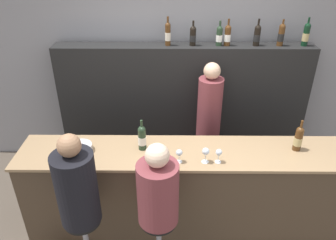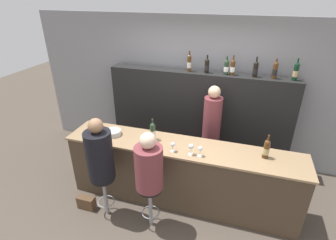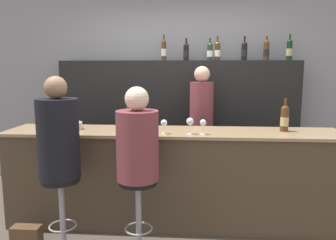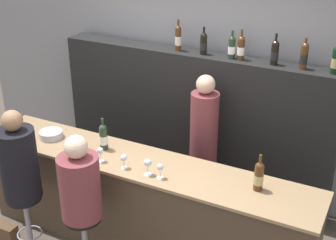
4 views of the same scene
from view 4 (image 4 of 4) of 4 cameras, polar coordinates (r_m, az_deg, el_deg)
name	(u,v)px [view 4 (image 4 of 4)]	position (r m, az deg, el deg)	size (l,w,h in m)	color
wall_back	(202,83)	(5.39, 4.12, 4.57)	(6.40, 0.05, 2.60)	gray
bar_counter	(142,205)	(4.65, -3.21, -10.32)	(3.39, 0.61, 0.99)	#473828
back_bar_cabinet	(193,125)	(5.37, 3.02, -0.59)	(3.18, 0.28, 1.72)	black
wine_bottle_counter_0	(103,137)	(4.57, -7.87, -2.03)	(0.08, 0.08, 0.33)	#233823
wine_bottle_counter_1	(259,176)	(3.98, 11.01, -6.70)	(0.08, 0.08, 0.33)	#4C2D14
wine_bottle_backbar_0	(178,38)	(5.10, 1.25, 10.00)	(0.07, 0.07, 0.34)	#4C2D14
wine_bottle_backbar_1	(204,43)	(4.98, 4.36, 9.31)	(0.08, 0.08, 0.29)	black
wine_bottle_backbar_2	(232,47)	(4.88, 7.78, 8.81)	(0.07, 0.07, 0.29)	#233823
wine_bottle_backbar_3	(241,48)	(4.84, 8.88, 8.70)	(0.08, 0.08, 0.31)	#4C2D14
wine_bottle_backbar_4	(275,52)	(4.75, 12.89, 8.04)	(0.08, 0.08, 0.32)	black
wine_bottle_backbar_5	(304,56)	(4.69, 16.25, 7.54)	(0.07, 0.07, 0.31)	#4C2D14
wine_bottle_backbar_6	(336,59)	(4.65, 19.77, 6.96)	(0.08, 0.08, 0.33)	black
wine_glass_0	(100,152)	(4.37, -8.28, -3.82)	(0.07, 0.07, 0.15)	silver
wine_glass_1	(124,158)	(4.24, -5.42, -4.68)	(0.06, 0.06, 0.14)	silver
wine_glass_2	(148,163)	(4.12, -2.49, -5.29)	(0.07, 0.07, 0.16)	silver
wine_glass_3	(160,168)	(4.08, -0.96, -5.83)	(0.06, 0.06, 0.14)	silver
metal_bowl	(51,134)	(4.93, -14.07, -1.72)	(0.24, 0.24, 0.07)	#B7B7BC
bar_stool_left	(26,209)	(4.76, -16.93, -10.35)	(0.33, 0.33, 0.67)	gray
guest_seated_left	(18,161)	(4.48, -17.78, -4.78)	(0.35, 0.35, 0.88)	black
bar_stool_right	(84,230)	(4.38, -10.20, -13.05)	(0.33, 0.33, 0.67)	gray
guest_seated_right	(80,184)	(4.10, -10.73, -7.65)	(0.36, 0.36, 0.79)	brown
bartender	(203,153)	(4.98, 4.31, -4.00)	(0.29, 0.29, 1.64)	brown
handbag	(6,233)	(5.21, -19.19, -12.86)	(0.26, 0.12, 0.20)	#513823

